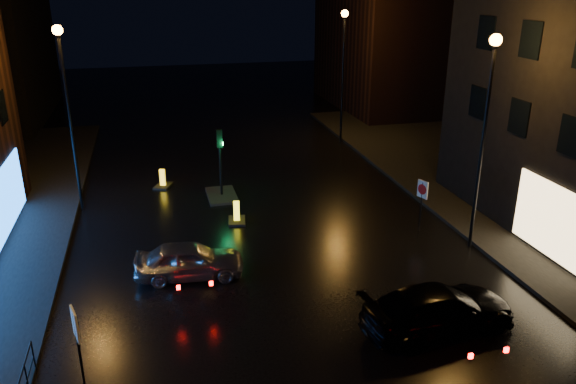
# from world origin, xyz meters

# --- Properties ---
(ground) EXTENTS (120.00, 120.00, 0.00)m
(ground) POSITION_xyz_m (0.00, 0.00, 0.00)
(ground) COLOR black
(ground) RESTS_ON ground
(pavement_right) EXTENTS (12.00, 44.00, 0.15)m
(pavement_right) POSITION_xyz_m (14.00, 8.00, 0.07)
(pavement_right) COLOR black
(pavement_right) RESTS_ON ground
(building_far_right) EXTENTS (8.00, 14.00, 12.00)m
(building_far_right) POSITION_xyz_m (15.00, 32.00, 6.00)
(building_far_right) COLOR black
(building_far_right) RESTS_ON ground
(street_lamp_lfar) EXTENTS (0.44, 0.44, 8.37)m
(street_lamp_lfar) POSITION_xyz_m (-7.80, 14.00, 5.56)
(street_lamp_lfar) COLOR black
(street_lamp_lfar) RESTS_ON ground
(street_lamp_rnear) EXTENTS (0.44, 0.44, 8.37)m
(street_lamp_rnear) POSITION_xyz_m (7.80, 6.00, 5.56)
(street_lamp_rnear) COLOR black
(street_lamp_rnear) RESTS_ON ground
(street_lamp_rfar) EXTENTS (0.44, 0.44, 8.37)m
(street_lamp_rfar) POSITION_xyz_m (7.80, 22.00, 5.56)
(street_lamp_rfar) COLOR black
(street_lamp_rfar) RESTS_ON ground
(traffic_signal) EXTENTS (1.40, 2.40, 3.45)m
(traffic_signal) POSITION_xyz_m (-1.20, 14.00, 0.50)
(traffic_signal) COLOR black
(traffic_signal) RESTS_ON ground
(silver_hatchback) EXTENTS (4.03, 1.94, 1.33)m
(silver_hatchback) POSITION_xyz_m (-3.40, 6.30, 0.66)
(silver_hatchback) COLOR #ABADB3
(silver_hatchback) RESTS_ON ground
(dark_sedan) EXTENTS (5.10, 2.50, 1.43)m
(dark_sedan) POSITION_xyz_m (3.76, 1.12, 0.71)
(dark_sedan) COLOR black
(dark_sedan) RESTS_ON ground
(bollard_near) EXTENTS (0.91, 1.22, 0.98)m
(bollard_near) POSITION_xyz_m (-0.97, 10.75, 0.21)
(bollard_near) COLOR black
(bollard_near) RESTS_ON ground
(bollard_far) EXTENTS (1.10, 1.28, 0.95)m
(bollard_far) POSITION_xyz_m (-3.98, 16.14, 0.21)
(bollard_far) COLOR black
(bollard_far) RESTS_ON ground
(road_sign_left) EXTENTS (0.23, 0.60, 2.51)m
(road_sign_left) POSITION_xyz_m (-6.60, 0.80, 1.88)
(road_sign_left) COLOR black
(road_sign_left) RESTS_ON ground
(road_sign_right) EXTENTS (0.24, 0.54, 2.30)m
(road_sign_right) POSITION_xyz_m (6.50, 7.88, 1.72)
(road_sign_right) COLOR black
(road_sign_right) RESTS_ON ground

